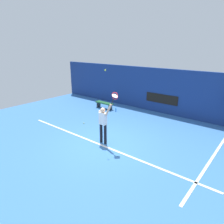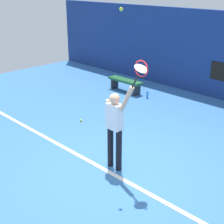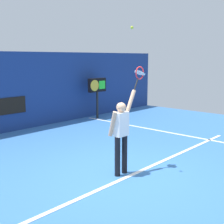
{
  "view_description": "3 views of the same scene",
  "coord_description": "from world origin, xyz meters",
  "px_view_note": "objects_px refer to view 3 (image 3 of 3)",
  "views": [
    {
      "loc": [
        5.57,
        -6.18,
        4.26
      ],
      "look_at": [
        -0.07,
        0.72,
        1.32
      ],
      "focal_mm": 32.47,
      "sensor_mm": 36.0,
      "label": 1
    },
    {
      "loc": [
        4.45,
        -4.45,
        3.81
      ],
      "look_at": [
        -0.42,
        0.35,
        1.11
      ],
      "focal_mm": 53.97,
      "sensor_mm": 36.0,
      "label": 2
    },
    {
      "loc": [
        -5.28,
        -4.36,
        2.68
      ],
      "look_at": [
        0.22,
        0.57,
        1.38
      ],
      "focal_mm": 49.72,
      "sensor_mm": 36.0,
      "label": 3
    }
  ],
  "objects_px": {
    "scoreboard_clock": "(97,87)",
    "tennis_racket": "(139,74)",
    "tennis_player": "(121,132)",
    "tennis_ball": "(132,28)"
  },
  "relations": [
    {
      "from": "tennis_racket",
      "to": "tennis_ball",
      "type": "bearing_deg",
      "value": -167.64
    },
    {
      "from": "tennis_player",
      "to": "tennis_racket",
      "type": "height_order",
      "value": "tennis_racket"
    },
    {
      "from": "tennis_player",
      "to": "scoreboard_clock",
      "type": "xyz_separation_m",
      "value": [
        4.44,
        5.14,
        0.39
      ]
    },
    {
      "from": "tennis_player",
      "to": "tennis_ball",
      "type": "bearing_deg",
      "value": -21.64
    },
    {
      "from": "tennis_racket",
      "to": "scoreboard_clock",
      "type": "xyz_separation_m",
      "value": [
        3.79,
        5.14,
        -0.89
      ]
    },
    {
      "from": "scoreboard_clock",
      "to": "tennis_racket",
      "type": "bearing_deg",
      "value": -126.39
    },
    {
      "from": "tennis_player",
      "to": "tennis_racket",
      "type": "bearing_deg",
      "value": -0.38
    },
    {
      "from": "tennis_racket",
      "to": "scoreboard_clock",
      "type": "relative_size",
      "value": 0.34
    },
    {
      "from": "tennis_racket",
      "to": "tennis_ball",
      "type": "relative_size",
      "value": 9.04
    },
    {
      "from": "tennis_ball",
      "to": "scoreboard_clock",
      "type": "relative_size",
      "value": 0.04
    }
  ]
}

